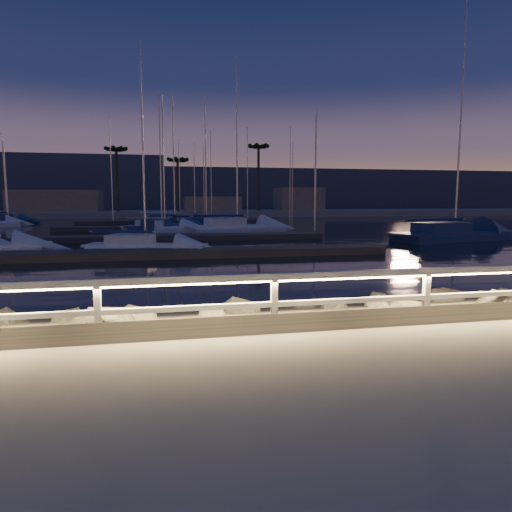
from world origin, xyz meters
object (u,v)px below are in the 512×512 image
at_px(sailboat_m, 6,220).
at_px(sailboat_n, 173,222).
at_px(sailboat_g, 235,227).
at_px(sailboat_j, 163,227).
at_px(guard_rail, 214,291).
at_px(sailboat_h, 452,234).
at_px(sailboat_l, 204,224).
at_px(sailboat_f, 143,246).
at_px(sailboat_k, 160,227).

relative_size(sailboat_m, sailboat_n, 0.79).
relative_size(sailboat_g, sailboat_j, 1.25).
relative_size(guard_rail, sailboat_h, 2.58).
relative_size(sailboat_h, sailboat_j, 1.36).
relative_size(sailboat_g, sailboat_h, 0.92).
distance_m(sailboat_h, sailboat_l, 24.01).
distance_m(sailboat_g, sailboat_j, 6.84).
xyz_separation_m(guard_rail, sailboat_j, (-0.77, 35.75, -0.95)).
xyz_separation_m(sailboat_f, sailboat_l, (5.37, 21.35, 0.01)).
bearing_deg(sailboat_h, sailboat_m, 128.73).
height_order(sailboat_h, sailboat_k, sailboat_h).
bearing_deg(sailboat_l, sailboat_j, -145.02).
bearing_deg(sailboat_k, sailboat_n, 102.85).
distance_m(sailboat_h, sailboat_j, 24.86).
bearing_deg(sailboat_g, sailboat_n, 102.02).
distance_m(sailboat_f, sailboat_g, 17.15).
xyz_separation_m(guard_rail, sailboat_n, (0.38, 44.68, -0.91)).
relative_size(sailboat_j, sailboat_k, 1.00).
relative_size(sailboat_k, sailboat_n, 0.86).
bearing_deg(sailboat_j, sailboat_m, 125.64).
bearing_deg(sailboat_l, sailboat_n, 114.14).
height_order(sailboat_g, sailboat_k, sailboat_g).
xyz_separation_m(sailboat_h, sailboat_n, (-19.41, 22.90, -0.00)).
height_order(sailboat_h, sailboat_m, sailboat_h).
relative_size(sailboat_f, sailboat_j, 0.90).
bearing_deg(sailboat_j, guard_rail, -98.18).
bearing_deg(sailboat_g, guard_rail, -112.63).
bearing_deg(sailboat_f, sailboat_h, 27.38).
height_order(sailboat_g, sailboat_m, sailboat_g).
height_order(guard_rail, sailboat_l, sailboat_l).
bearing_deg(sailboat_f, guard_rail, -66.33).
bearing_deg(sailboat_l, guard_rail, -100.68).
bearing_deg(sailboat_h, sailboat_f, 178.39).
xyz_separation_m(sailboat_f, sailboat_h, (21.73, 3.77, 0.08)).
relative_size(sailboat_k, sailboat_l, 0.91).
bearing_deg(sailboat_g, sailboat_k, 149.67).
distance_m(sailboat_g, sailboat_k, 7.01).
xyz_separation_m(sailboat_m, sailboat_n, (20.49, -10.37, 0.05)).
distance_m(sailboat_k, sailboat_l, 5.92).
xyz_separation_m(sailboat_g, sailboat_m, (-25.77, 21.65, -0.05)).
bearing_deg(sailboat_k, sailboat_g, 4.32).
distance_m(sailboat_g, sailboat_n, 12.46).
xyz_separation_m(sailboat_l, sailboat_n, (-3.05, 5.32, 0.06)).
xyz_separation_m(sailboat_h, sailboat_j, (-20.56, 13.96, -0.05)).
distance_m(guard_rail, sailboat_h, 29.45).
relative_size(guard_rail, sailboat_m, 3.83).
height_order(guard_rail, sailboat_k, sailboat_k).
bearing_deg(sailboat_f, sailboat_n, 102.58).
bearing_deg(guard_rail, sailboat_n, 89.51).
relative_size(sailboat_h, sailboat_k, 1.36).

